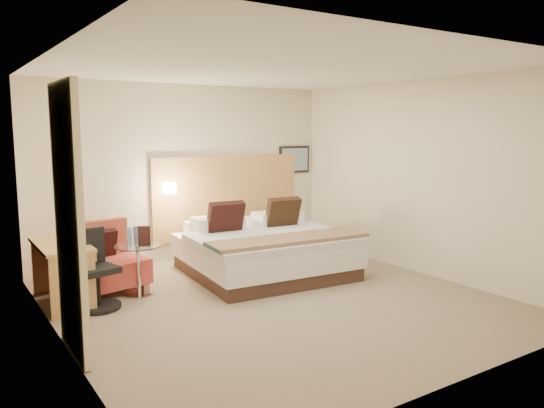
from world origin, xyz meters
TOP-DOWN VIEW (x-y plane):
  - floor at (0.00, 0.00)m, footprint 4.80×5.00m
  - ceiling at (0.00, 0.00)m, footprint 4.80×5.00m
  - wall_back at (0.00, 2.51)m, footprint 4.80×0.02m
  - wall_front at (0.00, -2.51)m, footprint 4.80×0.02m
  - wall_left at (-2.41, 0.00)m, footprint 0.02×5.00m
  - wall_right at (2.41, 0.00)m, footprint 0.02×5.00m
  - headboard_panel at (0.70, 2.47)m, footprint 2.60×0.04m
  - art_frame at (2.02, 2.48)m, footprint 0.62×0.03m
  - art_canvas at (2.02, 2.46)m, footprint 0.54×0.01m
  - lamp_arm at (-0.35, 2.42)m, footprint 0.02×0.12m
  - lamp_shade at (-0.35, 2.36)m, footprint 0.15×0.15m
  - curtain at (-2.36, -0.25)m, footprint 0.06×0.90m
  - bottle_a at (-1.37, 1.18)m, footprint 0.09×0.09m
  - bottle_b at (-1.27, 1.21)m, footprint 0.09×0.09m
  - menu_folder at (-1.23, 1.05)m, footprint 0.16×0.11m
  - bed at (0.53, 1.11)m, footprint 2.25×2.21m
  - lounge_chair at (-1.57, 1.51)m, footprint 0.95×0.87m
  - side_table at (-1.29, 1.12)m, footprint 0.73×0.73m
  - desk at (-2.11, 1.31)m, footprint 0.53×1.15m
  - desk_chair at (-1.86, 0.92)m, footprint 0.60×0.60m

SIDE VIEW (x-z plane):
  - floor at x=0.00m, z-range -0.02..0.00m
  - bed at x=0.53m, z-range -0.18..0.85m
  - lounge_chair at x=-1.57m, z-range -0.09..0.78m
  - side_table at x=-1.29m, z-range 0.04..0.66m
  - desk_chair at x=-1.86m, z-range -0.08..0.81m
  - desk at x=-2.11m, z-range 0.21..0.93m
  - bottle_a at x=-1.37m, z-range 0.62..0.84m
  - bottle_b at x=-1.27m, z-range 0.62..0.84m
  - menu_folder at x=-1.23m, z-range 0.62..0.87m
  - headboard_panel at x=0.70m, z-range 0.30..1.60m
  - lamp_arm at x=-0.35m, z-range 1.14..1.16m
  - lamp_shade at x=-0.35m, z-range 1.07..1.22m
  - curtain at x=-2.36m, z-range 0.01..2.43m
  - wall_back at x=0.00m, z-range 0.00..2.70m
  - wall_front at x=0.00m, z-range 0.00..2.70m
  - wall_left at x=-2.41m, z-range 0.00..2.70m
  - wall_right at x=2.41m, z-range 0.00..2.70m
  - art_frame at x=2.02m, z-range 1.27..1.73m
  - art_canvas at x=2.02m, z-range 1.30..1.70m
  - ceiling at x=0.00m, z-range 2.70..2.72m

